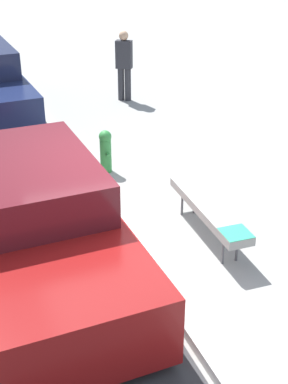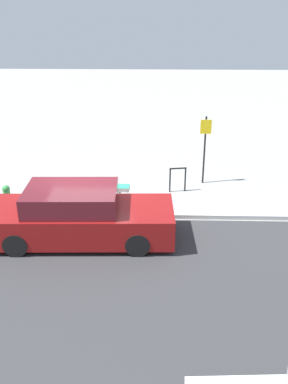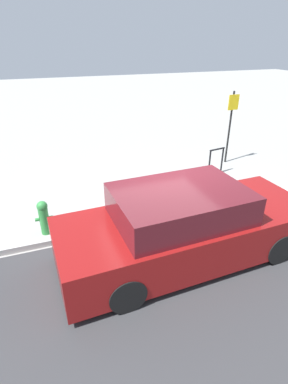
{
  "view_description": "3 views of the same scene",
  "coord_description": "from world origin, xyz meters",
  "views": [
    {
      "loc": [
        5.84,
        -2.09,
        4.01
      ],
      "look_at": [
        -0.28,
        0.29,
        0.64
      ],
      "focal_mm": 50.0,
      "sensor_mm": 36.0,
      "label": 1
    },
    {
      "loc": [
        1.92,
        -10.91,
        5.62
      ],
      "look_at": [
        1.61,
        -0.27,
        0.91
      ],
      "focal_mm": 40.0,
      "sensor_mm": 36.0,
      "label": 2
    },
    {
      "loc": [
        -2.32,
        -5.29,
        3.71
      ],
      "look_at": [
        -0.23,
        0.39,
        0.6
      ],
      "focal_mm": 28.0,
      "sensor_mm": 36.0,
      "label": 3
    }
  ],
  "objects": [
    {
      "name": "ground_plane",
      "position": [
        0.0,
        0.0,
        0.0
      ],
      "size": [
        60.0,
        60.0,
        0.0
      ],
      "primitive_type": "plane",
      "color": "#9E9E99"
    },
    {
      "name": "parked_car_near",
      "position": [
        -0.03,
        -1.27,
        0.65
      ],
      "size": [
        4.79,
        1.9,
        1.43
      ],
      "rotation": [
        0.0,
        0.0,
        0.03
      ],
      "color": "black",
      "rests_on": "ground_plane"
    },
    {
      "name": "fire_hydrant",
      "position": [
        -2.44,
        0.42,
        0.41
      ],
      "size": [
        0.36,
        0.22,
        0.77
      ],
      "color": "#338C3F",
      "rests_on": "ground_plane"
    },
    {
      "name": "pedestrian",
      "position": [
        -6.26,
        2.11,
        0.9
      ],
      "size": [
        0.38,
        0.43,
        1.67
      ],
      "rotation": [
        0.0,
        0.0,
        0.98
      ],
      "color": "#333338",
      "rests_on": "ground_plane"
    },
    {
      "name": "bench",
      "position": [
        0.17,
        1.08,
        0.44
      ],
      "size": [
        1.95,
        0.43,
        0.51
      ],
      "rotation": [
        0.0,
        0.0,
        -0.04
      ],
      "color": "#515156",
      "rests_on": "ground_plane"
    },
    {
      "name": "curb",
      "position": [
        0.0,
        0.0,
        0.07
      ],
      "size": [
        60.0,
        0.2,
        0.13
      ],
      "color": "#B7B7B2",
      "rests_on": "ground_plane"
    }
  ]
}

